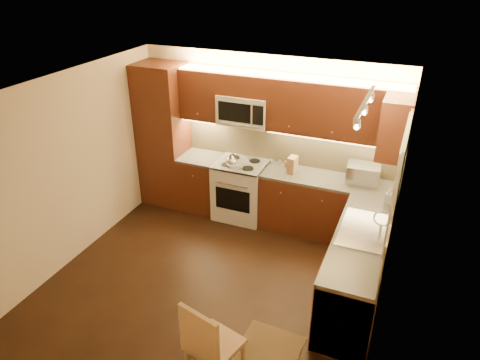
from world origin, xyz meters
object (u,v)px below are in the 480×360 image
at_px(dining_chair, 215,342).
at_px(soap_bottle, 389,196).
at_px(kettle, 232,160).
at_px(microwave, 245,110).
at_px(toaster_oven, 363,174).
at_px(stove, 241,190).
at_px(sink, 364,225).
at_px(knife_block, 292,165).

bearing_deg(dining_chair, soap_bottle, 79.64).
relative_size(kettle, dining_chair, 0.21).
relative_size(kettle, soap_bottle, 1.02).
bearing_deg(microwave, dining_chair, -72.93).
height_order(toaster_oven, soap_bottle, toaster_oven).
relative_size(stove, sink, 1.07).
xyz_separation_m(sink, soap_bottle, (0.19, 0.76, 0.03)).
height_order(microwave, sink, microwave).
height_order(sink, knife_block, knife_block).
xyz_separation_m(microwave, toaster_oven, (1.79, -0.04, -0.69)).
height_order(sink, kettle, kettle).
relative_size(microwave, knife_block, 3.13).
bearing_deg(stove, dining_chair, -72.21).
distance_m(kettle, dining_chair, 3.03).
height_order(stove, sink, sink).
bearing_deg(dining_chair, kettle, 125.35).
bearing_deg(kettle, dining_chair, -56.44).
bearing_deg(kettle, toaster_oven, 21.29).
height_order(microwave, knife_block, microwave).
relative_size(microwave, toaster_oven, 1.71).
distance_m(microwave, toaster_oven, 1.92).
xyz_separation_m(kettle, soap_bottle, (2.27, -0.20, -0.02)).
distance_m(soap_bottle, dining_chair, 2.92).
relative_size(stove, soap_bottle, 4.55).
distance_m(toaster_oven, knife_block, 1.00).
distance_m(stove, sink, 2.35).
bearing_deg(soap_bottle, knife_block, 167.38).
height_order(stove, dining_chair, dining_chair).
xyz_separation_m(soap_bottle, dining_chair, (-1.24, -2.60, -0.50)).
xyz_separation_m(stove, microwave, (0.00, 0.14, 1.26)).
xyz_separation_m(microwave, knife_block, (0.79, -0.10, -0.70)).
bearing_deg(sink, stove, 150.64).
bearing_deg(stove, toaster_oven, 3.10).
xyz_separation_m(toaster_oven, soap_bottle, (0.40, -0.46, -0.03)).
bearing_deg(sink, soap_bottle, 76.01).
bearing_deg(kettle, microwave, 88.26).
bearing_deg(sink, microwave, 147.79).
xyz_separation_m(sink, dining_chair, (-1.05, -1.84, -0.47)).
bearing_deg(sink, knife_block, 136.20).
bearing_deg(dining_chair, microwave, 122.17).
xyz_separation_m(kettle, dining_chair, (1.03, -2.80, -0.52)).
distance_m(stove, dining_chair, 3.11).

